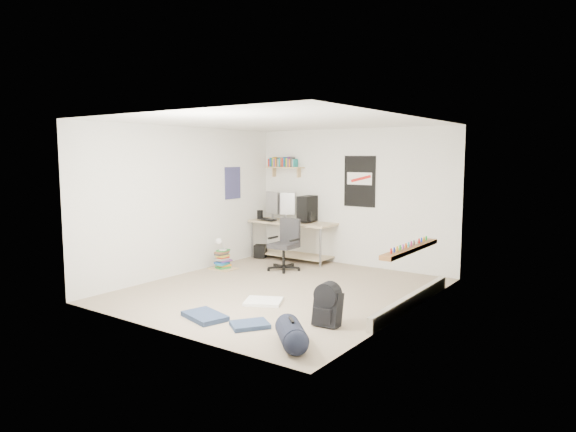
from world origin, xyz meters
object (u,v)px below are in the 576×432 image
Objects in this scene: backpack at (328,309)px; duffel_bag at (291,333)px; book_stack at (223,261)px; desk at (294,241)px; office_chair at (284,243)px.

backpack is 0.81m from duffel_bag.
book_stack is at bearing -171.96° from duffel_bag.
desk is at bearing 68.53° from book_stack.
office_chair is 1.14m from book_stack.
duffel_bag is 1.28× the size of book_stack.
office_chair is 3.67m from duffel_bag.
office_chair is at bearing -58.36° from desk.
desk is 4.58m from duffel_bag.
desk is 3.92m from backpack.
desk is at bearing 169.23° from duffel_bag.
desk reaches higher than backpack.
duffel_bag reaches higher than book_stack.
book_stack is at bearing -103.21° from desk.
office_chair reaches higher than duffel_bag.
book_stack is (-0.93, -0.56, -0.34)m from office_chair.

